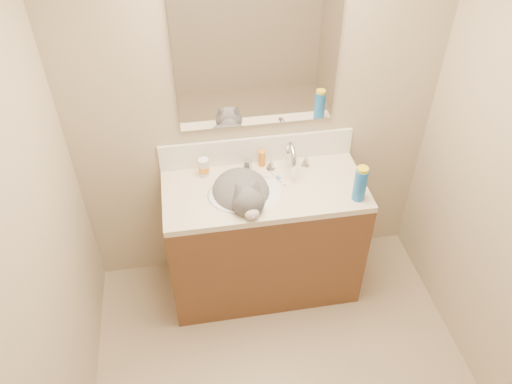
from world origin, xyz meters
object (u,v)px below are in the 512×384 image
object	(u,v)px
cat	(243,196)
silver_jar	(247,164)
amber_bottle	(262,158)
spray_can	(360,185)
faucet	(290,159)
vanity_cabinet	(264,241)
basin	(245,202)
pill_bottle	(204,167)

from	to	relation	value
cat	silver_jar	xyz separation A→B (m)	(0.07, 0.23, 0.04)
amber_bottle	silver_jar	bearing A→B (deg)	-169.41
cat	spray_can	bearing A→B (deg)	-18.56
faucet	amber_bottle	world-z (taller)	faucet
vanity_cabinet	basin	size ratio (longest dim) A/B	2.67
silver_jar	amber_bottle	xyz separation A→B (m)	(0.09, 0.02, 0.02)
silver_jar	amber_bottle	bearing A→B (deg)	10.59
vanity_cabinet	silver_jar	distance (m)	0.53
pill_bottle	silver_jar	size ratio (longest dim) A/B	1.74
basin	faucet	distance (m)	0.38
silver_jar	amber_bottle	size ratio (longest dim) A/B	0.62
spray_can	faucet	bearing A→B (deg)	136.40
amber_bottle	basin	bearing A→B (deg)	-119.78
faucet	spray_can	size ratio (longest dim) A/B	1.39
basin	spray_can	bearing A→B (deg)	-13.24
faucet	silver_jar	world-z (taller)	faucet
pill_bottle	spray_can	bearing A→B (deg)	-23.13
spray_can	basin	bearing A→B (deg)	166.76
vanity_cabinet	cat	size ratio (longest dim) A/B	2.40
cat	spray_can	world-z (taller)	spray_can
vanity_cabinet	amber_bottle	distance (m)	0.55
faucet	cat	distance (m)	0.37
vanity_cabinet	pill_bottle	xyz separation A→B (m)	(-0.34, 0.18, 0.51)
pill_bottle	spray_can	size ratio (longest dim) A/B	0.57
vanity_cabinet	pill_bottle	bearing A→B (deg)	151.40
vanity_cabinet	spray_can	size ratio (longest dim) A/B	5.96
faucet	spray_can	world-z (taller)	faucet
cat	faucet	bearing A→B (deg)	22.39
vanity_cabinet	faucet	bearing A→B (deg)	37.29
basin	pill_bottle	distance (m)	0.33
pill_bottle	amber_bottle	world-z (taller)	pill_bottle
spray_can	silver_jar	bearing A→B (deg)	146.82
vanity_cabinet	faucet	size ratio (longest dim) A/B	4.29
faucet	cat	world-z (taller)	faucet
basin	amber_bottle	distance (m)	0.31
cat	silver_jar	distance (m)	0.25
cat	pill_bottle	xyz separation A→B (m)	(-0.20, 0.22, 0.07)
pill_bottle	silver_jar	distance (m)	0.27
pill_bottle	silver_jar	world-z (taller)	pill_bottle
pill_bottle	cat	bearing A→B (deg)	-46.91
cat	silver_jar	bearing A→B (deg)	68.64
amber_bottle	spray_can	xyz separation A→B (m)	(0.49, -0.40, 0.05)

